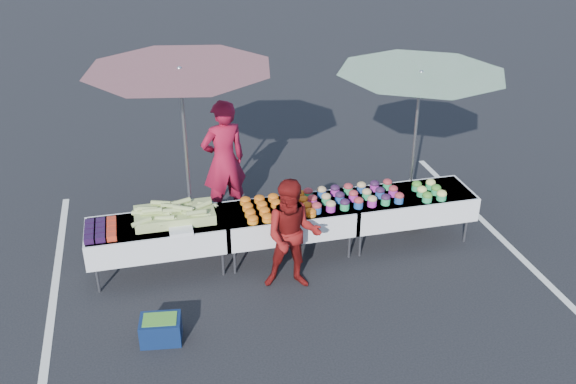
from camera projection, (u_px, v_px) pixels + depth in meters
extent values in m
plane|color=black|center=(288.00, 254.00, 9.22)|extent=(80.00, 80.00, 0.00)
cube|color=silver|center=(55.00, 285.00, 8.54)|extent=(0.10, 5.00, 0.00)
cube|color=silver|center=(489.00, 226.00, 9.90)|extent=(0.10, 5.00, 0.00)
cube|color=white|center=(156.00, 225.00, 8.50)|extent=(1.80, 0.75, 0.04)
cube|color=white|center=(158.00, 235.00, 8.57)|extent=(1.86, 0.81, 0.36)
cylinder|color=slate|center=(98.00, 279.00, 8.32)|extent=(0.04, 0.04, 0.39)
cylinder|color=slate|center=(98.00, 255.00, 8.83)|extent=(0.04, 0.04, 0.39)
cylinder|color=slate|center=(223.00, 262.00, 8.67)|extent=(0.04, 0.04, 0.39)
cylinder|color=slate|center=(217.00, 240.00, 9.17)|extent=(0.04, 0.04, 0.39)
cube|color=white|center=(288.00, 209.00, 8.88)|extent=(1.80, 0.75, 0.04)
cube|color=white|center=(288.00, 219.00, 8.96)|extent=(1.86, 0.81, 0.36)
cylinder|color=slate|center=(235.00, 261.00, 8.70)|extent=(0.04, 0.04, 0.39)
cylinder|color=slate|center=(228.00, 239.00, 9.21)|extent=(0.04, 0.04, 0.39)
cylinder|color=slate|center=(349.00, 245.00, 9.05)|extent=(0.04, 0.04, 0.39)
cylinder|color=slate|center=(337.00, 225.00, 9.56)|extent=(0.04, 0.04, 0.39)
cube|color=white|center=(409.00, 195.00, 9.27)|extent=(1.80, 0.75, 0.04)
cube|color=white|center=(408.00, 205.00, 9.34)|extent=(1.86, 0.81, 0.36)
cylinder|color=slate|center=(360.00, 244.00, 9.08)|extent=(0.04, 0.04, 0.39)
cylinder|color=slate|center=(347.00, 224.00, 9.59)|extent=(0.04, 0.04, 0.39)
cylinder|color=slate|center=(465.00, 230.00, 9.43)|extent=(0.04, 0.04, 0.39)
cylinder|color=slate|center=(447.00, 211.00, 9.94)|extent=(0.04, 0.04, 0.39)
cube|color=black|center=(89.00, 240.00, 8.06)|extent=(0.12, 0.12, 0.08)
cube|color=black|center=(89.00, 234.00, 8.18)|extent=(0.12, 0.12, 0.08)
cube|color=black|center=(89.00, 229.00, 8.30)|extent=(0.12, 0.12, 0.08)
cube|color=black|center=(90.00, 223.00, 8.42)|extent=(0.12, 0.12, 0.08)
cube|color=black|center=(100.00, 238.00, 8.09)|extent=(0.12, 0.12, 0.08)
cube|color=black|center=(100.00, 233.00, 8.21)|extent=(0.12, 0.12, 0.08)
cube|color=black|center=(101.00, 227.00, 8.33)|extent=(0.12, 0.12, 0.08)
cube|color=black|center=(101.00, 222.00, 8.45)|extent=(0.12, 0.12, 0.08)
cube|color=#B53013|center=(112.00, 237.00, 8.12)|extent=(0.12, 0.12, 0.08)
cube|color=#B53013|center=(112.00, 231.00, 8.24)|extent=(0.12, 0.12, 0.08)
cube|color=#B53013|center=(112.00, 226.00, 8.36)|extent=(0.12, 0.12, 0.08)
cube|color=#B53013|center=(112.00, 221.00, 8.48)|extent=(0.12, 0.12, 0.08)
cube|color=#96AE59|center=(175.00, 215.00, 8.55)|extent=(1.05, 0.55, 0.14)
cylinder|color=#96AE59|center=(196.00, 205.00, 8.73)|extent=(0.27, 0.09, 0.10)
cylinder|color=#96AE59|center=(145.00, 210.00, 8.47)|extent=(0.27, 0.14, 0.07)
cylinder|color=#96AE59|center=(183.00, 208.00, 8.42)|extent=(0.27, 0.14, 0.09)
cylinder|color=#96AE59|center=(142.00, 214.00, 8.47)|extent=(0.27, 0.15, 0.10)
cylinder|color=#96AE59|center=(161.00, 213.00, 8.43)|extent=(0.27, 0.15, 0.08)
cylinder|color=#96AE59|center=(171.00, 206.00, 8.52)|extent=(0.27, 0.10, 0.10)
cylinder|color=#96AE59|center=(171.00, 211.00, 8.42)|extent=(0.27, 0.07, 0.08)
cylinder|color=#96AE59|center=(165.00, 218.00, 8.33)|extent=(0.27, 0.14, 0.09)
cylinder|color=#96AE59|center=(161.00, 203.00, 8.64)|extent=(0.27, 0.12, 0.08)
cylinder|color=#96AE59|center=(207.00, 205.00, 8.71)|extent=(0.27, 0.16, 0.08)
cylinder|color=#96AE59|center=(150.00, 212.00, 8.41)|extent=(0.27, 0.11, 0.07)
cylinder|color=#96AE59|center=(169.00, 222.00, 8.32)|extent=(0.27, 0.10, 0.07)
cylinder|color=#96AE59|center=(181.00, 202.00, 8.65)|extent=(0.27, 0.12, 0.08)
cylinder|color=#96AE59|center=(142.00, 222.00, 8.23)|extent=(0.27, 0.15, 0.08)
cylinder|color=#96AE59|center=(147.00, 209.00, 8.46)|extent=(0.27, 0.10, 0.08)
cylinder|color=#96AE59|center=(190.00, 210.00, 8.52)|extent=(0.27, 0.16, 0.10)
cylinder|color=#96AE59|center=(152.00, 211.00, 8.37)|extent=(0.27, 0.12, 0.09)
cylinder|color=#96AE59|center=(196.00, 213.00, 8.35)|extent=(0.27, 0.09, 0.07)
cylinder|color=#96AE59|center=(201.00, 215.00, 8.42)|extent=(0.27, 0.10, 0.09)
cylinder|color=#96AE59|center=(194.00, 215.00, 8.47)|extent=(0.27, 0.12, 0.09)
cylinder|color=#96AE59|center=(180.00, 204.00, 8.76)|extent=(0.27, 0.10, 0.08)
cylinder|color=#96AE59|center=(202.00, 205.00, 8.57)|extent=(0.27, 0.14, 0.10)
cube|color=white|center=(181.00, 231.00, 8.28)|extent=(0.30, 0.25, 0.05)
cylinder|color=orange|center=(253.00, 221.00, 8.50)|extent=(0.15, 0.15, 0.05)
ellipsoid|color=red|center=(253.00, 218.00, 8.49)|extent=(0.15, 0.15, 0.08)
cylinder|color=orange|center=(250.00, 215.00, 8.66)|extent=(0.15, 0.15, 0.05)
ellipsoid|color=red|center=(250.00, 212.00, 8.64)|extent=(0.15, 0.15, 0.08)
cylinder|color=orange|center=(248.00, 208.00, 8.81)|extent=(0.15, 0.15, 0.05)
ellipsoid|color=red|center=(248.00, 206.00, 8.80)|extent=(0.15, 0.15, 0.08)
cylinder|color=orange|center=(245.00, 202.00, 8.97)|extent=(0.15, 0.15, 0.05)
ellipsoid|color=red|center=(245.00, 200.00, 8.95)|extent=(0.15, 0.15, 0.08)
cylinder|color=orange|center=(268.00, 219.00, 8.55)|extent=(0.15, 0.15, 0.05)
ellipsoid|color=red|center=(268.00, 217.00, 8.53)|extent=(0.15, 0.15, 0.08)
cylinder|color=orange|center=(265.00, 213.00, 8.70)|extent=(0.15, 0.15, 0.05)
ellipsoid|color=red|center=(265.00, 210.00, 8.68)|extent=(0.15, 0.15, 0.08)
cylinder|color=orange|center=(262.00, 207.00, 8.86)|extent=(0.15, 0.15, 0.05)
ellipsoid|color=red|center=(262.00, 204.00, 8.84)|extent=(0.15, 0.15, 0.08)
cylinder|color=orange|center=(259.00, 201.00, 9.01)|extent=(0.15, 0.15, 0.05)
ellipsoid|color=red|center=(259.00, 198.00, 8.99)|extent=(0.15, 0.15, 0.08)
cylinder|color=orange|center=(282.00, 217.00, 8.59)|extent=(0.15, 0.15, 0.05)
ellipsoid|color=red|center=(282.00, 215.00, 8.57)|extent=(0.15, 0.15, 0.08)
cylinder|color=orange|center=(279.00, 211.00, 8.74)|extent=(0.15, 0.15, 0.05)
ellipsoid|color=red|center=(279.00, 209.00, 8.73)|extent=(0.15, 0.15, 0.08)
cylinder|color=orange|center=(276.00, 205.00, 8.90)|extent=(0.15, 0.15, 0.05)
ellipsoid|color=red|center=(276.00, 202.00, 8.88)|extent=(0.15, 0.15, 0.08)
cylinder|color=orange|center=(273.00, 199.00, 9.05)|extent=(0.15, 0.15, 0.05)
ellipsoid|color=red|center=(273.00, 197.00, 9.04)|extent=(0.15, 0.15, 0.08)
cylinder|color=orange|center=(297.00, 216.00, 8.63)|extent=(0.15, 0.15, 0.05)
ellipsoid|color=red|center=(297.00, 213.00, 8.61)|extent=(0.15, 0.15, 0.08)
cylinder|color=orange|center=(293.00, 209.00, 8.79)|extent=(0.15, 0.15, 0.05)
ellipsoid|color=red|center=(293.00, 207.00, 8.77)|extent=(0.15, 0.15, 0.08)
cylinder|color=orange|center=(290.00, 203.00, 8.94)|extent=(0.15, 0.15, 0.05)
ellipsoid|color=red|center=(290.00, 201.00, 8.92)|extent=(0.15, 0.15, 0.08)
cylinder|color=orange|center=(287.00, 197.00, 9.10)|extent=(0.15, 0.15, 0.05)
ellipsoid|color=red|center=(287.00, 195.00, 9.08)|extent=(0.15, 0.15, 0.08)
cylinder|color=orange|center=(311.00, 214.00, 8.67)|extent=(0.15, 0.15, 0.05)
ellipsoid|color=red|center=(311.00, 211.00, 8.66)|extent=(0.15, 0.15, 0.08)
cylinder|color=orange|center=(307.00, 208.00, 8.83)|extent=(0.15, 0.15, 0.05)
ellipsoid|color=red|center=(307.00, 205.00, 8.81)|extent=(0.15, 0.15, 0.08)
cylinder|color=orange|center=(304.00, 202.00, 8.98)|extent=(0.15, 0.15, 0.05)
ellipsoid|color=red|center=(304.00, 199.00, 8.97)|extent=(0.15, 0.15, 0.08)
cylinder|color=orange|center=(301.00, 196.00, 9.14)|extent=(0.15, 0.15, 0.05)
ellipsoid|color=red|center=(301.00, 193.00, 9.12)|extent=(0.15, 0.15, 0.08)
cylinder|color=#214E9C|center=(317.00, 209.00, 8.74)|extent=(0.13, 0.13, 0.10)
ellipsoid|color=maroon|center=(317.00, 206.00, 8.71)|extent=(0.14, 0.14, 0.10)
cylinder|color=#AE25A1|center=(312.00, 202.00, 8.92)|extent=(0.13, 0.13, 0.10)
ellipsoid|color=maroon|center=(312.00, 198.00, 8.90)|extent=(0.14, 0.14, 0.10)
cylinder|color=#29A55F|center=(308.00, 195.00, 9.11)|extent=(0.13, 0.13, 0.10)
ellipsoid|color=maroon|center=(308.00, 191.00, 9.09)|extent=(0.14, 0.14, 0.10)
cylinder|color=#AE25A1|center=(331.00, 208.00, 8.78)|extent=(0.13, 0.13, 0.10)
ellipsoid|color=#AA7A52|center=(331.00, 204.00, 8.75)|extent=(0.14, 0.14, 0.10)
cylinder|color=#29A55F|center=(326.00, 200.00, 8.97)|extent=(0.13, 0.13, 0.10)
ellipsoid|color=#AA7A52|center=(326.00, 197.00, 8.94)|extent=(0.14, 0.14, 0.10)
cylinder|color=#214E9C|center=(322.00, 193.00, 9.16)|extent=(0.13, 0.13, 0.10)
ellipsoid|color=#AA7A52|center=(322.00, 190.00, 9.13)|extent=(0.14, 0.14, 0.10)
cylinder|color=#29A55F|center=(345.00, 206.00, 8.82)|extent=(0.13, 0.13, 0.10)
ellipsoid|color=#26112C|center=(345.00, 202.00, 8.79)|extent=(0.14, 0.14, 0.10)
cylinder|color=#214E9C|center=(340.00, 199.00, 9.01)|extent=(0.13, 0.13, 0.10)
ellipsoid|color=#26112C|center=(340.00, 195.00, 8.98)|extent=(0.14, 0.14, 0.10)
cylinder|color=#AE25A1|center=(335.00, 192.00, 9.20)|extent=(0.13, 0.13, 0.10)
ellipsoid|color=#26112C|center=(335.00, 188.00, 9.17)|extent=(0.14, 0.14, 0.10)
cylinder|color=#214E9C|center=(358.00, 204.00, 8.86)|extent=(0.13, 0.13, 0.10)
ellipsoid|color=maroon|center=(359.00, 201.00, 8.84)|extent=(0.14, 0.14, 0.10)
cylinder|color=#AE25A1|center=(353.00, 197.00, 9.05)|extent=(0.13, 0.13, 0.10)
ellipsoid|color=maroon|center=(353.00, 193.00, 9.02)|extent=(0.14, 0.14, 0.10)
cylinder|color=#29A55F|center=(348.00, 190.00, 9.24)|extent=(0.13, 0.13, 0.10)
ellipsoid|color=maroon|center=(348.00, 187.00, 9.21)|extent=(0.14, 0.14, 0.10)
cylinder|color=#AE25A1|center=(372.00, 203.00, 8.91)|extent=(0.13, 0.13, 0.10)
ellipsoid|color=#AA7A52|center=(372.00, 199.00, 8.88)|extent=(0.14, 0.14, 0.10)
cylinder|color=#29A55F|center=(367.00, 196.00, 9.09)|extent=(0.13, 0.13, 0.10)
ellipsoid|color=#AA7A52|center=(367.00, 192.00, 9.07)|extent=(0.14, 0.14, 0.10)
cylinder|color=#214E9C|center=(361.00, 189.00, 9.28)|extent=(0.13, 0.13, 0.10)
ellipsoid|color=#AA7A52|center=(362.00, 185.00, 9.26)|extent=(0.14, 0.14, 0.10)
cylinder|color=#29A55F|center=(386.00, 201.00, 8.95)|extent=(0.13, 0.13, 0.10)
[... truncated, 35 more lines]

